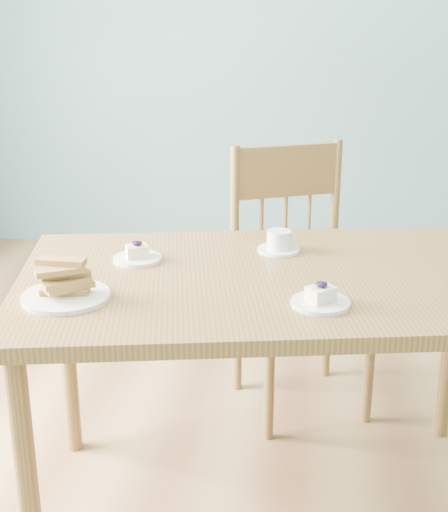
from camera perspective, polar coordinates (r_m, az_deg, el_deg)
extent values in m
cube|color=#689A9C|center=(4.28, 10.07, 17.55)|extent=(5.00, 0.01, 2.70)
cube|color=brown|center=(1.97, 4.43, -2.02)|extent=(1.57, 1.09, 0.04)
cylinder|color=brown|center=(1.88, -15.44, -17.37)|extent=(0.05, 0.05, 0.73)
cylinder|color=brown|center=(2.46, -12.39, -7.73)|extent=(0.05, 0.05, 0.73)
cube|color=brown|center=(2.64, 6.33, -3.02)|extent=(0.59, 0.58, 0.04)
cylinder|color=brown|center=(2.53, 3.64, -10.11)|extent=(0.04, 0.04, 0.44)
cylinder|color=brown|center=(2.67, 11.54, -8.76)|extent=(0.04, 0.04, 0.44)
cylinder|color=brown|center=(2.84, 1.08, -6.64)|extent=(0.04, 0.04, 0.44)
cylinder|color=brown|center=(2.97, 8.26, -5.63)|extent=(0.04, 0.04, 0.44)
cylinder|color=brown|center=(2.66, 0.85, 3.49)|extent=(0.03, 0.03, 0.51)
cylinder|color=brown|center=(2.80, 8.87, 4.10)|extent=(0.03, 0.03, 0.51)
cube|color=brown|center=(2.69, 5.06, 6.79)|extent=(0.36, 0.18, 0.19)
cylinder|color=brown|center=(2.72, 3.01, 1.59)|extent=(0.02, 0.02, 0.30)
cylinder|color=brown|center=(2.75, 4.91, 1.76)|extent=(0.02, 0.02, 0.30)
cylinder|color=brown|center=(2.79, 6.76, 1.93)|extent=(0.02, 0.02, 0.30)
cylinder|color=silver|center=(1.78, 7.72, -3.74)|extent=(0.15, 0.15, 0.01)
cube|color=beige|center=(1.77, 7.75, -3.03)|extent=(0.08, 0.08, 0.04)
ellipsoid|color=black|center=(1.76, 7.79, -2.26)|extent=(0.03, 0.03, 0.01)
sphere|color=black|center=(1.76, 8.09, -2.25)|extent=(0.01, 0.01, 0.01)
sphere|color=black|center=(1.76, 7.55, -2.19)|extent=(0.01, 0.01, 0.01)
sphere|color=black|center=(1.75, 7.88, -2.38)|extent=(0.01, 0.01, 0.01)
cylinder|color=silver|center=(2.08, -6.94, -0.21)|extent=(0.14, 0.14, 0.01)
cube|color=beige|center=(2.07, -6.97, 0.39)|extent=(0.08, 0.07, 0.04)
ellipsoid|color=black|center=(2.07, -6.99, 1.03)|extent=(0.03, 0.03, 0.01)
sphere|color=black|center=(2.07, -6.73, 1.03)|extent=(0.01, 0.01, 0.01)
sphere|color=black|center=(2.07, -7.14, 1.07)|extent=(0.01, 0.01, 0.01)
sphere|color=black|center=(2.06, -6.98, 0.94)|extent=(0.01, 0.01, 0.01)
cylinder|color=silver|center=(2.15, 4.40, 0.51)|extent=(0.13, 0.13, 0.01)
cylinder|color=silver|center=(2.14, 4.42, 1.32)|extent=(0.08, 0.08, 0.05)
cylinder|color=brown|center=(2.13, 4.43, 1.88)|extent=(0.06, 0.06, 0.00)
torus|color=silver|center=(2.14, 5.39, 1.33)|extent=(0.04, 0.02, 0.04)
cylinder|color=silver|center=(1.84, -12.53, -3.18)|extent=(0.22, 0.22, 0.01)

